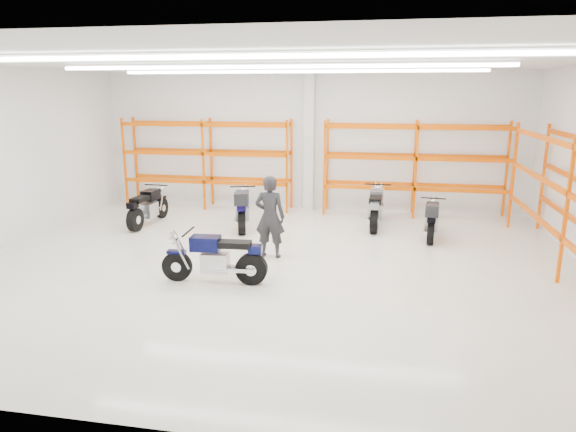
% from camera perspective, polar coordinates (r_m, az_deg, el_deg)
% --- Properties ---
extents(ground, '(14.00, 14.00, 0.00)m').
position_cam_1_polar(ground, '(11.82, -1.80, -5.44)').
color(ground, silver).
rests_on(ground, ground).
extents(room_shell, '(14.02, 12.02, 4.51)m').
position_cam_1_polar(room_shell, '(11.20, -1.90, 10.66)').
color(room_shell, white).
rests_on(room_shell, ground).
extents(motorcycle_main, '(2.23, 0.74, 1.10)m').
position_cam_1_polar(motorcycle_main, '(10.69, -7.71, -4.77)').
color(motorcycle_main, black).
rests_on(motorcycle_main, ground).
extents(motorcycle_back_a, '(0.75, 2.27, 1.12)m').
position_cam_1_polar(motorcycle_back_a, '(15.68, -15.42, 0.87)').
color(motorcycle_back_a, black).
rests_on(motorcycle_back_a, ground).
extents(motorcycle_back_b, '(0.97, 2.36, 1.22)m').
position_cam_1_polar(motorcycle_back_b, '(14.75, -5.11, 0.78)').
color(motorcycle_back_b, black).
rests_on(motorcycle_back_b, ground).
extents(motorcycle_back_c, '(0.78, 2.37, 1.16)m').
position_cam_1_polar(motorcycle_back_c, '(15.15, 9.72, 0.82)').
color(motorcycle_back_c, black).
rests_on(motorcycle_back_c, ground).
extents(motorcycle_back_d, '(0.67, 2.12, 1.09)m').
position_cam_1_polar(motorcycle_back_d, '(14.24, 15.66, -0.43)').
color(motorcycle_back_d, black).
rests_on(motorcycle_back_d, ground).
extents(standing_man, '(0.73, 0.49, 1.98)m').
position_cam_1_polar(standing_man, '(12.12, -2.02, -0.08)').
color(standing_man, black).
rests_on(standing_man, ground).
extents(structural_column, '(0.32, 0.32, 4.50)m').
position_cam_1_polar(structural_column, '(16.97, 2.37, 8.23)').
color(structural_column, white).
rests_on(structural_column, ground).
extents(pallet_racking_back_left, '(5.67, 0.87, 3.00)m').
position_cam_1_polar(pallet_racking_back_left, '(17.51, -8.97, 6.71)').
color(pallet_racking_back_left, '#FE6203').
rests_on(pallet_racking_back_left, ground).
extents(pallet_racking_back_right, '(5.67, 0.87, 3.00)m').
position_cam_1_polar(pallet_racking_back_right, '(16.55, 13.98, 6.07)').
color(pallet_racking_back_right, '#FE6203').
rests_on(pallet_racking_back_right, ground).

